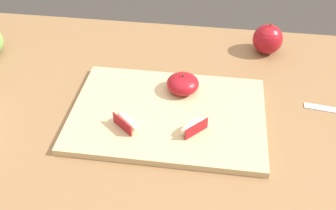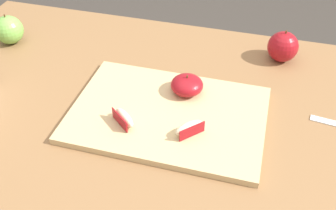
# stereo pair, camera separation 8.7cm
# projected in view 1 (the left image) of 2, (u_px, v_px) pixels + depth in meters

# --- Properties ---
(dining_table) EXTENTS (1.33, 0.81, 0.73)m
(dining_table) POSITION_uv_depth(u_px,v_px,m) (157.00, 141.00, 0.97)
(dining_table) COLOR brown
(dining_table) RESTS_ON ground_plane
(cutting_board) EXTENTS (0.44, 0.30, 0.02)m
(cutting_board) POSITION_uv_depth(u_px,v_px,m) (168.00, 114.00, 0.89)
(cutting_board) COLOR tan
(cutting_board) RESTS_ON dining_table
(apple_half_skin_up) EXTENTS (0.08, 0.08, 0.05)m
(apple_half_skin_up) POSITION_uv_depth(u_px,v_px,m) (183.00, 84.00, 0.92)
(apple_half_skin_up) COLOR maroon
(apple_half_skin_up) RESTS_ON cutting_board
(apple_wedge_near_knife) EXTENTS (0.06, 0.06, 0.03)m
(apple_wedge_near_knife) POSITION_uv_depth(u_px,v_px,m) (193.00, 126.00, 0.82)
(apple_wedge_near_knife) COLOR beige
(apple_wedge_near_knife) RESTS_ON cutting_board
(apple_wedge_front) EXTENTS (0.06, 0.06, 0.03)m
(apple_wedge_front) POSITION_uv_depth(u_px,v_px,m) (126.00, 122.00, 0.83)
(apple_wedge_front) COLOR beige
(apple_wedge_front) RESTS_ON cutting_board
(whole_apple_red_delicious) EXTENTS (0.08, 0.08, 0.09)m
(whole_apple_red_delicious) POSITION_uv_depth(u_px,v_px,m) (268.00, 39.00, 1.07)
(whole_apple_red_delicious) COLOR maroon
(whole_apple_red_delicious) RESTS_ON dining_table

